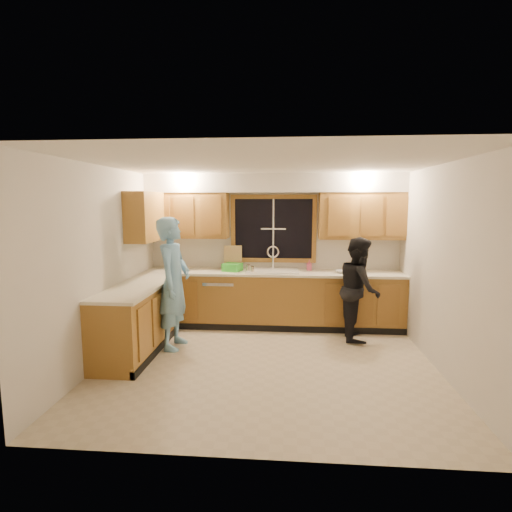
{
  "coord_description": "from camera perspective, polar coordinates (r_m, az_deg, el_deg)",
  "views": [
    {
      "loc": [
        0.26,
        -4.83,
        2.03
      ],
      "look_at": [
        -0.19,
        0.65,
        1.3
      ],
      "focal_mm": 28.0,
      "sensor_mm": 36.0,
      "label": 1
    }
  ],
  "objects": [
    {
      "name": "cutting_board",
      "position": [
        6.75,
        -3.3,
        -0.2
      ],
      "size": [
        0.31,
        0.14,
        0.4
      ],
      "primitive_type": "cube",
      "rotation": [
        -0.21,
        0.0,
        0.14
      ],
      "color": "tan",
      "rests_on": "countertop_back"
    },
    {
      "name": "floor",
      "position": [
        5.25,
        1.56,
        -15.2
      ],
      "size": [
        4.2,
        4.2,
        0.0
      ],
      "primitive_type": "plane",
      "color": "#BFAF92",
      "rests_on": "ground"
    },
    {
      "name": "soffit",
      "position": [
        6.57,
        2.48,
        10.35
      ],
      "size": [
        4.2,
        0.35,
        0.3
      ],
      "primitive_type": "cube",
      "color": "silver",
      "rests_on": "wall_back"
    },
    {
      "name": "window_frame",
      "position": [
        6.74,
        2.5,
        3.9
      ],
      "size": [
        1.44,
        0.03,
        1.14
      ],
      "color": "black",
      "rests_on": "wall_back"
    },
    {
      "name": "upper_cabinets_right",
      "position": [
        6.67,
        14.83,
        5.55
      ],
      "size": [
        1.35,
        0.33,
        0.75
      ],
      "primitive_type": "cube",
      "color": "#A06F2E",
      "rests_on": "wall_back"
    },
    {
      "name": "bowl",
      "position": [
        6.53,
        12.11,
        -2.19
      ],
      "size": [
        0.24,
        0.24,
        0.05
      ],
      "primitive_type": "imported",
      "rotation": [
        0.0,
        0.0,
        -0.26
      ],
      "color": "silver",
      "rests_on": "countertop_back"
    },
    {
      "name": "wall_left",
      "position": [
        5.44,
        -21.09,
        -1.21
      ],
      "size": [
        0.0,
        3.8,
        3.8
      ],
      "primitive_type": "plane",
      "rotation": [
        1.57,
        0.0,
        1.57
      ],
      "color": "beige",
      "rests_on": "ground"
    },
    {
      "name": "upper_cabinets_return",
      "position": [
        6.35,
        -15.59,
        5.43
      ],
      "size": [
        0.33,
        0.9,
        0.75
      ],
      "primitive_type": "cube",
      "color": "#A06F2E",
      "rests_on": "wall_left"
    },
    {
      "name": "countertop_left",
      "position": [
        5.69,
        -16.52,
        -4.22
      ],
      "size": [
        0.63,
        1.9,
        0.04
      ],
      "primitive_type": "cube",
      "color": "#EFE6C9",
      "rests_on": "base_cabinets_left"
    },
    {
      "name": "ceiling",
      "position": [
        4.86,
        1.66,
        13.09
      ],
      "size": [
        4.2,
        4.2,
        0.0
      ],
      "primitive_type": "plane",
      "rotation": [
        3.14,
        0.0,
        0.0
      ],
      "color": "white"
    },
    {
      "name": "man",
      "position": [
        5.7,
        -11.68,
        -3.81
      ],
      "size": [
        0.48,
        0.7,
        1.84
      ],
      "primitive_type": "imported",
      "rotation": [
        0.0,
        0.0,
        1.51
      ],
      "color": "#71ABD5",
      "rests_on": "floor"
    },
    {
      "name": "upper_cabinets_left",
      "position": [
        6.78,
        -9.72,
        5.73
      ],
      "size": [
        1.35,
        0.33,
        0.75
      ],
      "primitive_type": "cube",
      "color": "#A06F2E",
      "rests_on": "wall_back"
    },
    {
      "name": "countertop_back",
      "position": [
        6.52,
        2.36,
        -2.42
      ],
      "size": [
        4.2,
        0.63,
        0.04
      ],
      "primitive_type": "cube",
      "color": "#EFE6C9",
      "rests_on": "base_cabinets_back"
    },
    {
      "name": "dishwasher",
      "position": [
        6.72,
        -4.97,
        -6.42
      ],
      "size": [
        0.6,
        0.56,
        0.82
      ],
      "primitive_type": "cube",
      "color": "silver",
      "rests_on": "floor"
    },
    {
      "name": "can_right",
      "position": [
        6.37,
        -0.51,
        -1.97
      ],
      "size": [
        0.08,
        0.08,
        0.11
      ],
      "primitive_type": "cylinder",
      "rotation": [
        0.0,
        0.0,
        0.29
      ],
      "color": "#BDAF92",
      "rests_on": "countertop_back"
    },
    {
      "name": "base_cabinets_back",
      "position": [
        6.63,
        2.34,
        -6.31
      ],
      "size": [
        4.2,
        0.6,
        0.88
      ],
      "primitive_type": "cube",
      "color": "#A06F2E",
      "rests_on": "ground"
    },
    {
      "name": "dish_crate",
      "position": [
        6.58,
        -3.4,
        -1.6
      ],
      "size": [
        0.34,
        0.33,
        0.13
      ],
      "primitive_type": "cube",
      "rotation": [
        0.0,
        0.0,
        -0.32
      ],
      "color": "green",
      "rests_on": "countertop_back"
    },
    {
      "name": "stove",
      "position": [
        5.3,
        -18.74,
        -10.22
      ],
      "size": [
        0.58,
        0.75,
        0.9
      ],
      "primitive_type": "cube",
      "color": "silver",
      "rests_on": "floor"
    },
    {
      "name": "base_cabinets_left",
      "position": [
        5.8,
        -16.49,
        -8.67
      ],
      "size": [
        0.6,
        1.9,
        0.88
      ],
      "primitive_type": "cube",
      "color": "#A06F2E",
      "rests_on": "ground"
    },
    {
      "name": "sink",
      "position": [
        6.55,
        2.36,
        -2.69
      ],
      "size": [
        0.86,
        0.52,
        0.57
      ],
      "color": "white",
      "rests_on": "countertop_back"
    },
    {
      "name": "woman",
      "position": [
        6.15,
        14.51,
        -4.52
      ],
      "size": [
        0.62,
        0.77,
        1.54
      ],
      "primitive_type": "imported",
      "rotation": [
        0.0,
        0.0,
        1.52
      ],
      "color": "black",
      "rests_on": "floor"
    },
    {
      "name": "can_left",
      "position": [
        6.47,
        -1.11,
        -1.79
      ],
      "size": [
        0.07,
        0.07,
        0.12
      ],
      "primitive_type": "cylinder",
      "rotation": [
        0.0,
        0.0,
        0.07
      ],
      "color": "#BDAF92",
      "rests_on": "countertop_back"
    },
    {
      "name": "wall_back",
      "position": [
        6.78,
        2.48,
        0.96
      ],
      "size": [
        4.2,
        0.0,
        4.2
      ],
      "primitive_type": "plane",
      "rotation": [
        1.57,
        0.0,
        0.0
      ],
      "color": "beige",
      "rests_on": "ground"
    },
    {
      "name": "soap_bottle",
      "position": [
        6.7,
        7.6,
        -1.28
      ],
      "size": [
        0.08,
        0.08,
        0.18
      ],
      "primitive_type": "imported",
      "rotation": [
        0.0,
        0.0,
        0.02
      ],
      "color": "#DD547A",
      "rests_on": "countertop_back"
    },
    {
      "name": "wall_right",
      "position": [
        5.23,
        25.25,
        -1.75
      ],
      "size": [
        0.0,
        3.8,
        3.8
      ],
      "primitive_type": "plane",
      "rotation": [
        1.57,
        0.0,
        -1.57
      ],
      "color": "beige",
      "rests_on": "ground"
    },
    {
      "name": "knife_block",
      "position": [
        6.97,
        -11.66,
        -0.86
      ],
      "size": [
        0.15,
        0.14,
        0.22
      ],
      "primitive_type": "cube",
      "rotation": [
        0.0,
        0.0,
        0.48
      ],
      "color": "olive",
      "rests_on": "countertop_back"
    }
  ]
}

